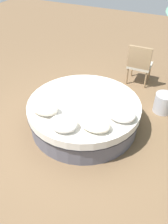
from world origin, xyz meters
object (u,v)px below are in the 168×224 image
throw_pillow_2 (95,124)px  throw_pillow_3 (121,114)px  round_bed (84,114)px  throw_pillow_1 (63,124)px  side_table (163,103)px  throw_pillow_0 (44,108)px  patio_chair (140,63)px

throw_pillow_2 → throw_pillow_3: (-0.29, -0.41, 0.01)m
round_bed → throw_pillow_1: (0.00, 0.74, 0.34)m
throw_pillow_2 → side_table: throw_pillow_2 is taller
round_bed → throw_pillow_1: throw_pillow_1 is taller
throw_pillow_1 → throw_pillow_0: bearing=-21.9°
throw_pillow_1 → patio_chair: size_ratio=0.47×
side_table → round_bed: bearing=41.2°
throw_pillow_0 → throw_pillow_1: bearing=158.1°
side_table → patio_chair: bearing=-47.2°
round_bed → throw_pillow_2: size_ratio=4.06×
throw_pillow_1 → side_table: 2.27m
round_bed → side_table: 1.67m
throw_pillow_1 → patio_chair: bearing=-100.3°
throw_pillow_2 → patio_chair: 2.47m
throw_pillow_1 → side_table: size_ratio=1.14×
throw_pillow_0 → patio_chair: patio_chair is taller
throw_pillow_0 → throw_pillow_1: 0.51m
throw_pillow_1 → patio_chair: (-0.49, -2.68, -0.05)m
patio_chair → round_bed: bearing=-105.0°
round_bed → throw_pillow_3: throw_pillow_3 is taller
throw_pillow_0 → side_table: 2.43m
throw_pillow_3 → throw_pillow_1: bearing=40.0°
throw_pillow_2 → throw_pillow_3: throw_pillow_3 is taller
throw_pillow_1 → throw_pillow_2: (-0.45, -0.21, -0.01)m
round_bed → patio_chair: patio_chair is taller
throw_pillow_1 → throw_pillow_3: 0.97m
round_bed → throw_pillow_3: bearing=170.9°
throw_pillow_0 → throw_pillow_1: throw_pillow_0 is taller
throw_pillow_2 → throw_pillow_1: bearing=25.4°
round_bed → patio_chair: size_ratio=2.10×
throw_pillow_2 → patio_chair: size_ratio=0.52×
round_bed → throw_pillow_3: (-0.74, 0.12, 0.34)m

